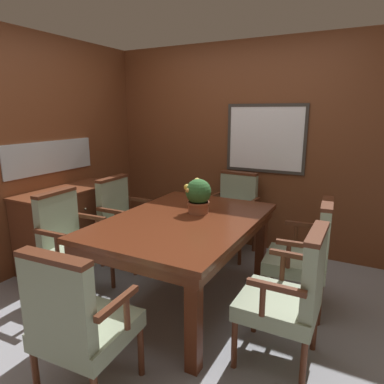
% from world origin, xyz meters
% --- Properties ---
extents(ground_plane, '(14.00, 14.00, 0.00)m').
position_xyz_m(ground_plane, '(0.00, 0.00, 0.00)').
color(ground_plane, '#93969E').
extents(wall_back, '(7.20, 0.08, 2.45)m').
position_xyz_m(wall_back, '(0.00, 1.70, 1.23)').
color(wall_back, brown).
rests_on(wall_back, ground_plane).
extents(wall_left, '(0.08, 7.20, 2.45)m').
position_xyz_m(wall_left, '(-1.73, 0.00, 1.22)').
color(wall_left, brown).
rests_on(wall_left, ground_plane).
extents(dining_table, '(1.16, 1.66, 0.77)m').
position_xyz_m(dining_table, '(0.06, 0.15, 0.67)').
color(dining_table, '#562614').
rests_on(dining_table, ground_plane).
extents(chair_head_far, '(0.56, 0.52, 0.96)m').
position_xyz_m(chair_head_far, '(0.05, 1.38, 0.51)').
color(chair_head_far, '#562B19').
rests_on(chair_head_far, ground_plane).
extents(chair_right_near, '(0.50, 0.54, 0.96)m').
position_xyz_m(chair_right_near, '(1.05, -0.21, 0.51)').
color(chair_right_near, '#562B19').
rests_on(chair_right_near, ground_plane).
extents(chair_right_far, '(0.54, 0.57, 0.96)m').
position_xyz_m(chair_right_far, '(1.02, 0.53, 0.51)').
color(chair_right_far, '#562B19').
rests_on(chair_right_far, ground_plane).
extents(chair_left_far, '(0.51, 0.55, 0.96)m').
position_xyz_m(chair_left_far, '(-0.93, 0.55, 0.51)').
color(chair_left_far, '#562B19').
rests_on(chair_left_far, ground_plane).
extents(chair_left_near, '(0.52, 0.56, 0.96)m').
position_xyz_m(chair_left_near, '(-0.94, -0.20, 0.51)').
color(chair_left_near, '#562B19').
rests_on(chair_left_near, ground_plane).
extents(chair_head_near, '(0.56, 0.53, 0.96)m').
position_xyz_m(chair_head_near, '(0.06, -1.07, 0.51)').
color(chair_head_near, '#562B19').
rests_on(chair_head_near, ground_plane).
extents(potted_plant, '(0.24, 0.24, 0.31)m').
position_xyz_m(potted_plant, '(0.09, 0.37, 0.93)').
color(potted_plant, '#9E5638').
rests_on(potted_plant, dining_table).
extents(sideboard_cabinet, '(0.48, 1.18, 0.83)m').
position_xyz_m(sideboard_cabinet, '(-1.47, 0.30, 0.42)').
color(sideboard_cabinet, brown).
rests_on(sideboard_cabinet, ground_plane).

